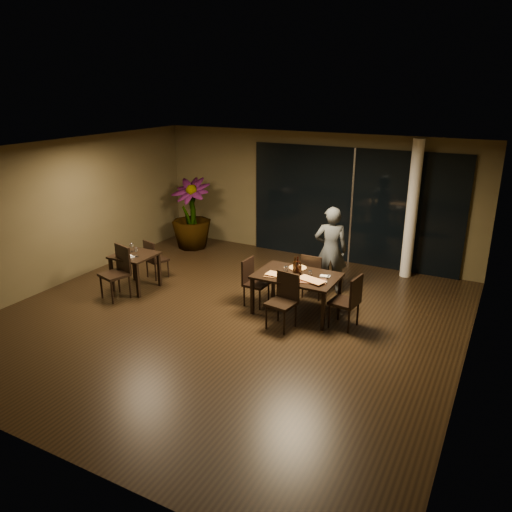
{
  "coord_description": "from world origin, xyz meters",
  "views": [
    {
      "loc": [
        4.31,
        -7.04,
        4.06
      ],
      "look_at": [
        0.25,
        0.61,
        1.05
      ],
      "focal_mm": 35.0,
      "sensor_mm": 36.0,
      "label": 1
    }
  ],
  "objects_px": {
    "chair_main_right": "(349,299)",
    "potted_plant": "(191,214)",
    "bottle_c": "(298,265)",
    "chair_main_left": "(253,279)",
    "main_table": "(297,279)",
    "diner": "(331,250)",
    "side_table": "(135,260)",
    "chair_main_near": "(284,298)",
    "chair_side_near": "(118,269)",
    "bottle_b": "(300,269)",
    "bottle_a": "(295,266)",
    "chair_main_far": "(313,274)",
    "chair_side_far": "(154,257)"
  },
  "relations": [
    {
      "from": "diner",
      "to": "bottle_c",
      "type": "bearing_deg",
      "value": 58.0
    },
    {
      "from": "side_table",
      "to": "bottle_c",
      "type": "relative_size",
      "value": 2.55
    },
    {
      "from": "chair_main_far",
      "to": "bottle_b",
      "type": "height_order",
      "value": "bottle_b"
    },
    {
      "from": "chair_side_near",
      "to": "bottle_a",
      "type": "height_order",
      "value": "bottle_a"
    },
    {
      "from": "chair_side_near",
      "to": "diner",
      "type": "distance_m",
      "value": 4.23
    },
    {
      "from": "side_table",
      "to": "chair_side_near",
      "type": "bearing_deg",
      "value": -90.22
    },
    {
      "from": "side_table",
      "to": "bottle_b",
      "type": "bearing_deg",
      "value": 8.11
    },
    {
      "from": "chair_main_near",
      "to": "potted_plant",
      "type": "distance_m",
      "value": 4.96
    },
    {
      "from": "side_table",
      "to": "potted_plant",
      "type": "height_order",
      "value": "potted_plant"
    },
    {
      "from": "main_table",
      "to": "potted_plant",
      "type": "bearing_deg",
      "value": 149.59
    },
    {
      "from": "chair_main_left",
      "to": "potted_plant",
      "type": "height_order",
      "value": "potted_plant"
    },
    {
      "from": "chair_side_near",
      "to": "bottle_b",
      "type": "distance_m",
      "value": 3.61
    },
    {
      "from": "chair_main_right",
      "to": "chair_side_near",
      "type": "bearing_deg",
      "value": -72.31
    },
    {
      "from": "bottle_a",
      "to": "chair_side_far",
      "type": "bearing_deg",
      "value": 178.01
    },
    {
      "from": "chair_main_right",
      "to": "bottle_b",
      "type": "relative_size",
      "value": 3.75
    },
    {
      "from": "diner",
      "to": "chair_side_far",
      "type": "bearing_deg",
      "value": -3.56
    },
    {
      "from": "side_table",
      "to": "chair_main_left",
      "type": "xyz_separation_m",
      "value": [
        2.51,
        0.46,
        -0.12
      ]
    },
    {
      "from": "chair_side_near",
      "to": "chair_main_near",
      "type": "bearing_deg",
      "value": 22.14
    },
    {
      "from": "chair_main_right",
      "to": "potted_plant",
      "type": "height_order",
      "value": "potted_plant"
    },
    {
      "from": "bottle_c",
      "to": "chair_main_left",
      "type": "bearing_deg",
      "value": -171.17
    },
    {
      "from": "chair_main_right",
      "to": "diner",
      "type": "distance_m",
      "value": 1.63
    },
    {
      "from": "main_table",
      "to": "potted_plant",
      "type": "xyz_separation_m",
      "value": [
        -3.96,
        2.32,
        0.22
      ]
    },
    {
      "from": "chair_main_left",
      "to": "bottle_c",
      "type": "distance_m",
      "value": 0.96
    },
    {
      "from": "chair_side_far",
      "to": "potted_plant",
      "type": "relative_size",
      "value": 0.48
    },
    {
      "from": "chair_main_near",
      "to": "bottle_c",
      "type": "bearing_deg",
      "value": 103.18
    },
    {
      "from": "side_table",
      "to": "main_table",
      "type": "bearing_deg",
      "value": 8.37
    },
    {
      "from": "side_table",
      "to": "chair_main_right",
      "type": "relative_size",
      "value": 0.82
    },
    {
      "from": "main_table",
      "to": "chair_main_near",
      "type": "distance_m",
      "value": 0.63
    },
    {
      "from": "side_table",
      "to": "diner",
      "type": "height_order",
      "value": "diner"
    },
    {
      "from": "main_table",
      "to": "diner",
      "type": "xyz_separation_m",
      "value": [
        0.21,
        1.2,
        0.22
      ]
    },
    {
      "from": "chair_main_near",
      "to": "chair_main_far",
      "type": "bearing_deg",
      "value": 98.66
    },
    {
      "from": "chair_side_near",
      "to": "diner",
      "type": "height_order",
      "value": "diner"
    },
    {
      "from": "bottle_b",
      "to": "diner",
      "type": "bearing_deg",
      "value": 83.17
    },
    {
      "from": "chair_side_near",
      "to": "potted_plant",
      "type": "distance_m",
      "value": 3.37
    },
    {
      "from": "chair_main_near",
      "to": "chair_main_left",
      "type": "xyz_separation_m",
      "value": [
        -0.92,
        0.57,
        -0.04
      ]
    },
    {
      "from": "chair_main_left",
      "to": "chair_side_near",
      "type": "relative_size",
      "value": 0.86
    },
    {
      "from": "chair_main_near",
      "to": "chair_main_left",
      "type": "relative_size",
      "value": 1.07
    },
    {
      "from": "chair_main_left",
      "to": "chair_side_far",
      "type": "xyz_separation_m",
      "value": [
        -2.54,
        0.18,
        -0.03
      ]
    },
    {
      "from": "chair_main_right",
      "to": "diner",
      "type": "xyz_separation_m",
      "value": [
        -0.84,
        1.35,
        0.35
      ]
    },
    {
      "from": "chair_main_near",
      "to": "potted_plant",
      "type": "height_order",
      "value": "potted_plant"
    },
    {
      "from": "bottle_a",
      "to": "chair_main_far",
      "type": "bearing_deg",
      "value": 84.56
    },
    {
      "from": "chair_main_left",
      "to": "diner",
      "type": "distance_m",
      "value": 1.71
    },
    {
      "from": "chair_main_right",
      "to": "chair_main_near",
      "type": "bearing_deg",
      "value": -58.42
    },
    {
      "from": "chair_main_near",
      "to": "bottle_a",
      "type": "distance_m",
      "value": 0.74
    },
    {
      "from": "chair_main_right",
      "to": "potted_plant",
      "type": "relative_size",
      "value": 0.54
    },
    {
      "from": "chair_side_near",
      "to": "chair_main_right",
      "type": "bearing_deg",
      "value": 26.6
    },
    {
      "from": "bottle_a",
      "to": "bottle_c",
      "type": "relative_size",
      "value": 1.05
    },
    {
      "from": "chair_side_near",
      "to": "diner",
      "type": "relative_size",
      "value": 0.59
    },
    {
      "from": "chair_main_left",
      "to": "chair_side_far",
      "type": "height_order",
      "value": "chair_main_left"
    },
    {
      "from": "chair_main_far",
      "to": "chair_main_left",
      "type": "xyz_separation_m",
      "value": [
        -0.91,
        -0.81,
        -0.0
      ]
    }
  ]
}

